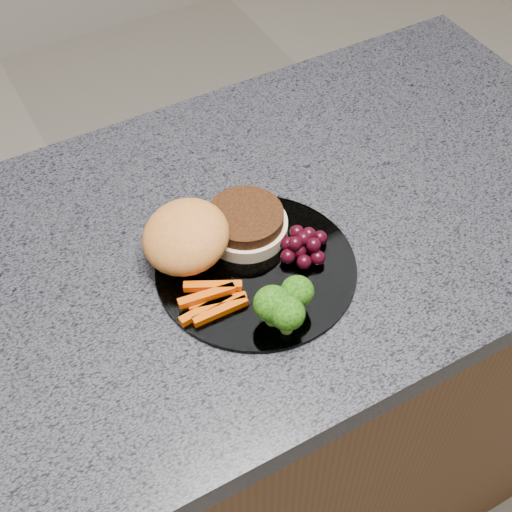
{
  "coord_description": "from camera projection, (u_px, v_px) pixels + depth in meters",
  "views": [
    {
      "loc": [
        -0.29,
        -0.58,
        1.61
      ],
      "look_at": [
        -0.0,
        -0.07,
        0.93
      ],
      "focal_mm": 50.0,
      "sensor_mm": 36.0,
      "label": 1
    }
  ],
  "objects": [
    {
      "name": "burger",
      "position": [
        208.0,
        234.0,
        0.92
      ],
      "size": [
        0.22,
        0.14,
        0.06
      ],
      "rotation": [
        0.0,
        0.0,
        0.23
      ],
      "color": "beige",
      "rests_on": "plate"
    },
    {
      "name": "plate",
      "position": [
        256.0,
        268.0,
        0.92
      ],
      "size": [
        0.26,
        0.26,
        0.01
      ],
      "primitive_type": "cylinder",
      "color": "white",
      "rests_on": "countertop"
    },
    {
      "name": "carrot_sticks",
      "position": [
        212.0,
        300.0,
        0.87
      ],
      "size": [
        0.09,
        0.06,
        0.02
      ],
      "rotation": [
        0.0,
        0.0,
        -0.4
      ],
      "color": "#CD4803",
      "rests_on": "plate"
    },
    {
      "name": "countertop",
      "position": [
        233.0,
        246.0,
        0.97
      ],
      "size": [
        1.2,
        0.6,
        0.04
      ],
      "primitive_type": "cube",
      "color": "#44444D",
      "rests_on": "island_cabinet"
    },
    {
      "name": "broccoli",
      "position": [
        284.0,
        304.0,
        0.84
      ],
      "size": [
        0.08,
        0.06,
        0.06
      ],
      "rotation": [
        0.0,
        0.0,
        -0.12
      ],
      "color": "#6A9B38",
      "rests_on": "plate"
    },
    {
      "name": "grape_bunch",
      "position": [
        302.0,
        245.0,
        0.92
      ],
      "size": [
        0.07,
        0.07,
        0.03
      ],
      "rotation": [
        0.0,
        0.0,
        -0.35
      ],
      "color": "black",
      "rests_on": "plate"
    },
    {
      "name": "island_cabinet",
      "position": [
        239.0,
        407.0,
        1.31
      ],
      "size": [
        1.2,
        0.6,
        0.86
      ],
      "primitive_type": "cube",
      "color": "brown",
      "rests_on": "ground"
    }
  ]
}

